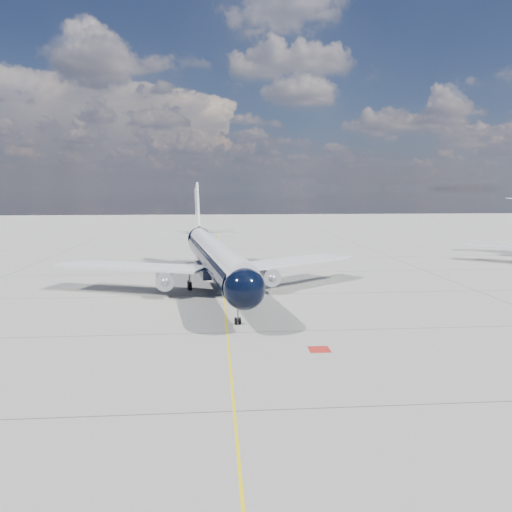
# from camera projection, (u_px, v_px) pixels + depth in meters

# --- Properties ---
(ground) EXTENTS (320.00, 320.00, 0.00)m
(ground) POSITION_uv_depth(u_px,v_px,m) (221.00, 268.00, 76.49)
(ground) COLOR #9A978E
(ground) RESTS_ON ground
(taxiway_centerline) EXTENTS (0.16, 160.00, 0.01)m
(taxiway_centerline) POSITION_uv_depth(u_px,v_px,m) (222.00, 273.00, 71.55)
(taxiway_centerline) COLOR yellow
(taxiway_centerline) RESTS_ON ground
(red_marking) EXTENTS (1.60, 1.60, 0.01)m
(red_marking) POSITION_uv_depth(u_px,v_px,m) (319.00, 349.00, 37.54)
(red_marking) COLOR maroon
(red_marking) RESTS_ON ground
(main_airliner) EXTENTS (36.79, 45.09, 13.04)m
(main_airliner) POSITION_uv_depth(u_px,v_px,m) (214.00, 256.00, 59.88)
(main_airliner) COLOR black
(main_airliner) RESTS_ON ground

